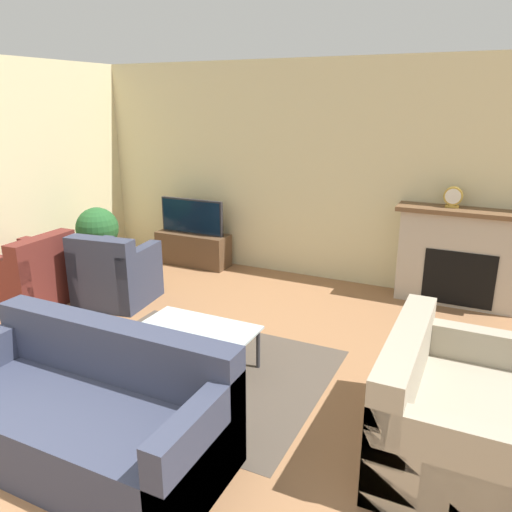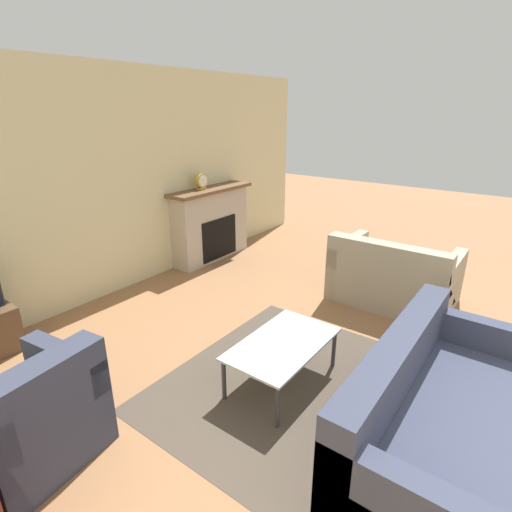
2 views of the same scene
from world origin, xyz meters
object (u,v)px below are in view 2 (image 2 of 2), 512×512
Objects in this scene: couch_sectional at (434,420)px; coffee_table at (283,346)px; couch_loveseat at (393,279)px; armchair_accent at (31,420)px; mantel_clock at (201,181)px.

coffee_table is (0.06, 1.22, 0.06)m from couch_sectional.
coffee_table is at bearing 87.14° from couch_sectional.
armchair_accent is (-3.70, 1.11, 0.02)m from couch_loveseat.
couch_sectional is 2.62m from armchair_accent.
mantel_clock reaches higher than coffee_table.
couch_loveseat is at bearing -82.96° from mantel_clock.
armchair_accent is 3.71× the size of mantel_clock.
couch_loveseat is 3.86m from armchair_accent.
couch_sectional is 2.24× the size of armchair_accent.
couch_loveseat reaches higher than coffee_table.
couch_sectional is at bearing -115.50° from mantel_clock.
couch_loveseat is 2.92m from mantel_clock.
couch_sectional is 4.25m from mantel_clock.
coffee_table is at bearing 83.70° from couch_loveseat.
mantel_clock is at bearing -160.88° from armchair_accent.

